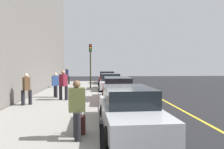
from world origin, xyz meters
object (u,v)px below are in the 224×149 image
at_px(pedestrian_navy_coat, 67,75).
at_px(traffic_light_pole, 90,58).
at_px(pedestrian_olive_coat, 77,108).
at_px(rolling_suitcase, 82,125).
at_px(parked_car_silver, 129,109).
at_px(parked_car_white, 110,82).
at_px(pedestrian_brown_coat, 26,88).
at_px(pedestrian_blue_coat, 55,84).
at_px(parked_car_red, 118,90).
at_px(pedestrian_burgundy_coat, 63,84).
at_px(parked_car_maroon, 107,78).

height_order(pedestrian_navy_coat, traffic_light_pole, traffic_light_pole).
bearing_deg(pedestrian_olive_coat, rolling_suitcase, 167.41).
bearing_deg(parked_car_silver, parked_car_white, 179.70).
xyz_separation_m(pedestrian_brown_coat, rolling_suitcase, (4.95, 3.29, -0.62)).
relative_size(pedestrian_blue_coat, traffic_light_pole, 0.40).
height_order(parked_car_red, parked_car_silver, same).
bearing_deg(parked_car_silver, traffic_light_pole, -172.10).
relative_size(pedestrian_blue_coat, rolling_suitcase, 1.77).
relative_size(parked_car_red, parked_car_silver, 0.95).
distance_m(parked_car_red, pedestrian_burgundy_coat, 3.34).
xyz_separation_m(pedestrian_navy_coat, pedestrian_burgundy_coat, (10.45, 1.26, -0.02)).
xyz_separation_m(parked_car_white, pedestrian_burgundy_coat, (5.57, -3.23, 0.35)).
distance_m(traffic_light_pole, rolling_suitcase, 13.35).
bearing_deg(rolling_suitcase, pedestrian_burgundy_coat, -166.24).
height_order(parked_car_white, pedestrian_burgundy_coat, pedestrian_burgundy_coat).
distance_m(parked_car_silver, pedestrian_brown_coat, 6.52).
xyz_separation_m(parked_car_white, rolling_suitcase, (12.04, -1.65, -0.33)).
bearing_deg(rolling_suitcase, pedestrian_olive_coat, -12.59).
height_order(pedestrian_blue_coat, pedestrian_navy_coat, pedestrian_navy_coat).
height_order(parked_car_white, pedestrian_brown_coat, pedestrian_brown_coat).
distance_m(parked_car_maroon, pedestrian_blue_coat, 11.39).
relative_size(pedestrian_navy_coat, traffic_light_pole, 0.46).
xyz_separation_m(parked_car_white, pedestrian_olive_coat, (12.50, -1.75, 0.30)).
distance_m(pedestrian_burgundy_coat, pedestrian_brown_coat, 2.28).
xyz_separation_m(pedestrian_burgundy_coat, traffic_light_pole, (-6.65, 1.44, 1.79)).
xyz_separation_m(parked_car_red, pedestrian_blue_coat, (-1.15, -4.00, 0.26)).
bearing_deg(traffic_light_pole, pedestrian_olive_coat, 0.16).
distance_m(pedestrian_brown_coat, traffic_light_pole, 8.94).
bearing_deg(rolling_suitcase, pedestrian_brown_coat, -146.39).
xyz_separation_m(parked_car_red, rolling_suitcase, (6.39, -1.74, -0.33)).
relative_size(pedestrian_brown_coat, traffic_light_pole, 0.42).
xyz_separation_m(parked_car_silver, traffic_light_pole, (-12.47, -1.73, 2.15)).
relative_size(parked_car_silver, pedestrian_olive_coat, 2.83).
distance_m(parked_car_maroon, pedestrian_olive_coat, 18.78).
bearing_deg(pedestrian_navy_coat, pedestrian_brown_coat, -2.15).
distance_m(parked_car_silver, traffic_light_pole, 12.77).
relative_size(parked_car_maroon, parked_car_white, 1.02).
bearing_deg(parked_car_white, parked_car_silver, -0.30).
bearing_deg(pedestrian_brown_coat, parked_car_red, 105.95).
bearing_deg(pedestrian_olive_coat, pedestrian_blue_coat, -164.87).
height_order(pedestrian_navy_coat, rolling_suitcase, pedestrian_navy_coat).
relative_size(parked_car_red, pedestrian_navy_coat, 2.50).
distance_m(parked_car_white, pedestrian_olive_coat, 12.63).
bearing_deg(parked_car_red, pedestrian_burgundy_coat, -91.28).
bearing_deg(parked_car_white, rolling_suitcase, -7.80).
bearing_deg(pedestrian_brown_coat, rolling_suitcase, 33.61).
bearing_deg(pedestrian_burgundy_coat, pedestrian_olive_coat, 12.05).
xyz_separation_m(parked_car_maroon, pedestrian_blue_coat, (10.70, -3.90, 0.26)).
relative_size(pedestrian_navy_coat, pedestrian_brown_coat, 1.09).
bearing_deg(parked_car_white, pedestrian_brown_coat, -34.89).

